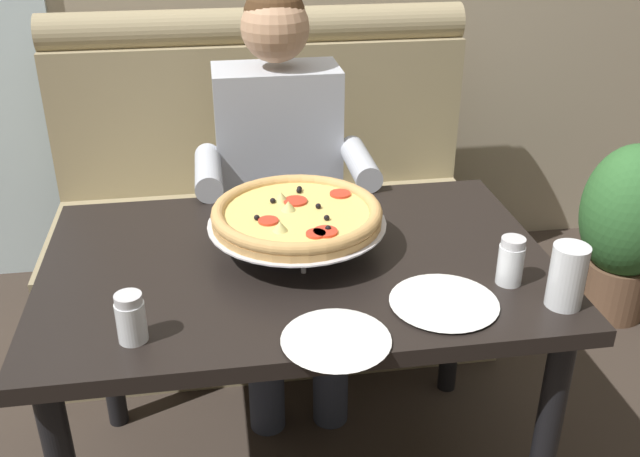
{
  "coord_description": "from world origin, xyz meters",
  "views": [
    {
      "loc": [
        -0.18,
        -1.51,
        1.59
      ],
      "look_at": [
        0.05,
        -0.03,
        0.83
      ],
      "focal_mm": 40.32,
      "sensor_mm": 36.0,
      "label": 1
    }
  ],
  "objects_px": {
    "dining_table": "(298,292)",
    "drinking_glass": "(567,279)",
    "patio_chair": "(6,111)",
    "plate_near_right": "(336,337)",
    "shaker_pepper_flakes": "(510,264)",
    "booth_bench": "(269,223)",
    "pizza": "(297,215)",
    "plate_near_left": "(444,300)",
    "shaker_oregano": "(131,321)",
    "potted_plant": "(628,224)",
    "diner_main": "(282,172)"
  },
  "relations": [
    {
      "from": "booth_bench",
      "to": "drinking_glass",
      "type": "xyz_separation_m",
      "value": [
        0.54,
        -1.16,
        0.4
      ]
    },
    {
      "from": "dining_table",
      "to": "shaker_pepper_flakes",
      "type": "height_order",
      "value": "shaker_pepper_flakes"
    },
    {
      "from": "drinking_glass",
      "to": "potted_plant",
      "type": "relative_size",
      "value": 0.2
    },
    {
      "from": "plate_near_left",
      "to": "patio_chair",
      "type": "bearing_deg",
      "value": 122.51
    },
    {
      "from": "pizza",
      "to": "patio_chair",
      "type": "distance_m",
      "value": 2.32
    },
    {
      "from": "patio_chair",
      "to": "plate_near_right",
      "type": "bearing_deg",
      "value": -63.31
    },
    {
      "from": "patio_chair",
      "to": "potted_plant",
      "type": "distance_m",
      "value": 2.83
    },
    {
      "from": "shaker_oregano",
      "to": "drinking_glass",
      "type": "height_order",
      "value": "drinking_glass"
    },
    {
      "from": "diner_main",
      "to": "booth_bench",
      "type": "bearing_deg",
      "value": 95.7
    },
    {
      "from": "dining_table",
      "to": "drinking_glass",
      "type": "height_order",
      "value": "drinking_glass"
    },
    {
      "from": "booth_bench",
      "to": "plate_near_left",
      "type": "xyz_separation_m",
      "value": [
        0.29,
        -1.12,
        0.34
      ]
    },
    {
      "from": "diner_main",
      "to": "shaker_oregano",
      "type": "distance_m",
      "value": 0.97
    },
    {
      "from": "dining_table",
      "to": "plate_near_right",
      "type": "height_order",
      "value": "plate_near_right"
    },
    {
      "from": "booth_bench",
      "to": "patio_chair",
      "type": "xyz_separation_m",
      "value": [
        -1.16,
        1.16,
        0.13
      ]
    },
    {
      "from": "diner_main",
      "to": "shaker_pepper_flakes",
      "type": "xyz_separation_m",
      "value": [
        0.44,
        -0.79,
        0.07
      ]
    },
    {
      "from": "dining_table",
      "to": "pizza",
      "type": "distance_m",
      "value": 0.19
    },
    {
      "from": "booth_bench",
      "to": "plate_near_right",
      "type": "distance_m",
      "value": 1.27
    },
    {
      "from": "pizza",
      "to": "potted_plant",
      "type": "distance_m",
      "value": 1.52
    },
    {
      "from": "pizza",
      "to": "drinking_glass",
      "type": "relative_size",
      "value": 3.04
    },
    {
      "from": "shaker_pepper_flakes",
      "to": "plate_near_left",
      "type": "xyz_separation_m",
      "value": [
        -0.17,
        -0.06,
        -0.04
      ]
    },
    {
      "from": "booth_bench",
      "to": "shaker_pepper_flakes",
      "type": "xyz_separation_m",
      "value": [
        0.46,
        -1.05,
        0.38
      ]
    },
    {
      "from": "dining_table",
      "to": "shaker_pepper_flakes",
      "type": "relative_size",
      "value": 10.72
    },
    {
      "from": "plate_near_right",
      "to": "drinking_glass",
      "type": "relative_size",
      "value": 1.56
    },
    {
      "from": "shaker_pepper_flakes",
      "to": "drinking_glass",
      "type": "height_order",
      "value": "drinking_glass"
    },
    {
      "from": "drinking_glass",
      "to": "patio_chair",
      "type": "height_order",
      "value": "drinking_glass"
    },
    {
      "from": "pizza",
      "to": "shaker_oregano",
      "type": "bearing_deg",
      "value": -139.12
    },
    {
      "from": "patio_chair",
      "to": "booth_bench",
      "type": "bearing_deg",
      "value": -44.92
    },
    {
      "from": "pizza",
      "to": "potted_plant",
      "type": "relative_size",
      "value": 0.62
    },
    {
      "from": "pizza",
      "to": "shaker_pepper_flakes",
      "type": "height_order",
      "value": "pizza"
    },
    {
      "from": "plate_near_right",
      "to": "pizza",
      "type": "bearing_deg",
      "value": 94.01
    },
    {
      "from": "plate_near_left",
      "to": "drinking_glass",
      "type": "xyz_separation_m",
      "value": [
        0.25,
        -0.04,
        0.05
      ]
    },
    {
      "from": "patio_chair",
      "to": "potted_plant",
      "type": "bearing_deg",
      "value": -28.61
    },
    {
      "from": "plate_near_right",
      "to": "potted_plant",
      "type": "height_order",
      "value": "plate_near_right"
    },
    {
      "from": "dining_table",
      "to": "plate_near_right",
      "type": "relative_size",
      "value": 5.45
    },
    {
      "from": "booth_bench",
      "to": "shaker_pepper_flakes",
      "type": "bearing_deg",
      "value": -66.29
    },
    {
      "from": "shaker_pepper_flakes",
      "to": "potted_plant",
      "type": "bearing_deg",
      "value": 44.9
    },
    {
      "from": "booth_bench",
      "to": "pizza",
      "type": "relative_size",
      "value": 3.5
    },
    {
      "from": "booth_bench",
      "to": "plate_near_right",
      "type": "xyz_separation_m",
      "value": [
        0.03,
        -1.22,
        0.34
      ]
    },
    {
      "from": "diner_main",
      "to": "drinking_glass",
      "type": "relative_size",
      "value": 8.88
    },
    {
      "from": "dining_table",
      "to": "plate_near_left",
      "type": "distance_m",
      "value": 0.4
    },
    {
      "from": "pizza",
      "to": "drinking_glass",
      "type": "distance_m",
      "value": 0.64
    },
    {
      "from": "drinking_glass",
      "to": "pizza",
      "type": "bearing_deg",
      "value": 147.98
    },
    {
      "from": "diner_main",
      "to": "drinking_glass",
      "type": "bearing_deg",
      "value": -59.96
    },
    {
      "from": "shaker_oregano",
      "to": "potted_plant",
      "type": "relative_size",
      "value": 0.15
    },
    {
      "from": "dining_table",
      "to": "drinking_glass",
      "type": "bearing_deg",
      "value": -28.12
    },
    {
      "from": "shaker_pepper_flakes",
      "to": "potted_plant",
      "type": "xyz_separation_m",
      "value": [
        0.86,
        0.86,
        -0.39
      ]
    },
    {
      "from": "diner_main",
      "to": "plate_near_right",
      "type": "bearing_deg",
      "value": -89.58
    },
    {
      "from": "pizza",
      "to": "shaker_oregano",
      "type": "relative_size",
      "value": 4.12
    },
    {
      "from": "booth_bench",
      "to": "plate_near_left",
      "type": "distance_m",
      "value": 1.21
    },
    {
      "from": "booth_bench",
      "to": "plate_near_left",
      "type": "bearing_deg",
      "value": -75.48
    }
  ]
}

